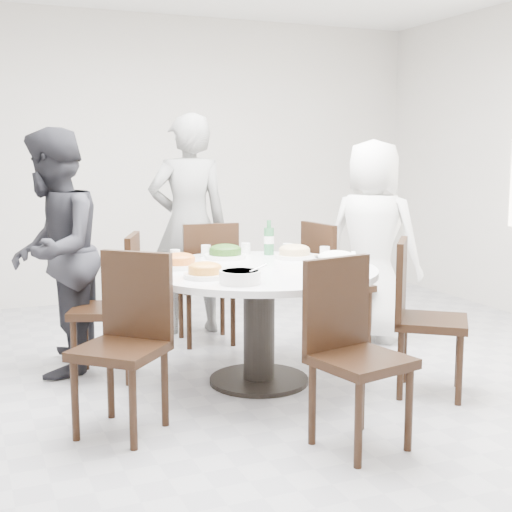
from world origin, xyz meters
name	(u,v)px	position (x,y,z in m)	size (l,w,h in m)	color
floor	(253,389)	(0.00, 0.00, 0.00)	(6.00, 6.00, 0.01)	#A7A7AC
wall_back	(137,159)	(0.00, 3.00, 1.40)	(6.00, 0.01, 2.80)	silver
dining_table	(259,326)	(0.09, 0.11, 0.38)	(1.50, 1.50, 0.75)	white
chair_ne	(338,284)	(1.00, 0.71, 0.47)	(0.42, 0.42, 0.95)	black
chair_n	(206,282)	(0.09, 1.17, 0.47)	(0.42, 0.42, 0.95)	black
chair_nw	(105,307)	(-0.80, 0.59, 0.47)	(0.42, 0.42, 0.95)	black
chair_sw	(120,346)	(-0.91, -0.38, 0.47)	(0.42, 0.42, 0.95)	black
chair_s	(361,356)	(0.16, -1.03, 0.47)	(0.42, 0.42, 0.95)	black
chair_se	(432,318)	(0.98, -0.49, 0.47)	(0.42, 0.42, 0.95)	black
diner_right	(373,241)	(1.32, 0.75, 0.79)	(0.77, 0.50, 1.57)	white
diner_middle	(189,225)	(0.07, 1.53, 0.89)	(0.65, 0.43, 1.78)	black
diner_left	(54,252)	(-1.08, 0.83, 0.82)	(0.80, 0.62, 1.64)	black
dish_greens	(225,253)	(0.03, 0.57, 0.79)	(0.29, 0.29, 0.07)	white
dish_pale	(294,253)	(0.47, 0.39, 0.79)	(0.27, 0.27, 0.07)	white
dish_orange	(179,262)	(-0.38, 0.31, 0.79)	(0.27, 0.27, 0.07)	white
dish_redbrown	(333,262)	(0.54, -0.04, 0.78)	(0.26, 0.26, 0.06)	white
dish_tofu	(205,272)	(-0.34, -0.09, 0.78)	(0.25, 0.25, 0.07)	white
rice_bowl	(337,267)	(0.40, -0.34, 0.81)	(0.26, 0.26, 0.11)	silver
soup_bowl	(240,277)	(-0.21, -0.33, 0.79)	(0.24, 0.24, 0.07)	white
beverage_bottle	(269,237)	(0.38, 0.61, 0.87)	(0.07, 0.07, 0.25)	#2A6B3E
tea_cups	(226,250)	(0.08, 0.70, 0.79)	(0.07, 0.07, 0.08)	white
chopsticks	(226,252)	(0.12, 0.80, 0.76)	(0.24, 0.04, 0.01)	tan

